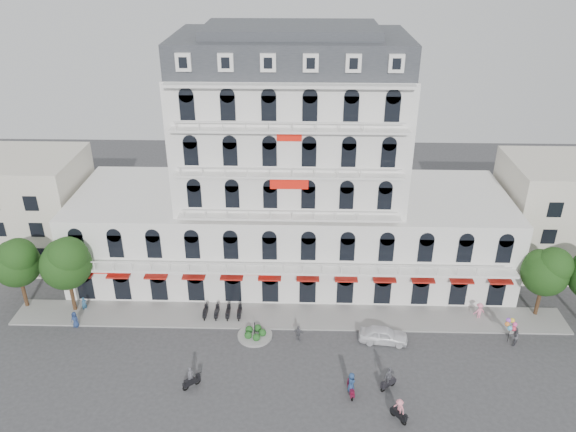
{
  "coord_description": "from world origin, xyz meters",
  "views": [
    {
      "loc": [
        1.17,
        -34.94,
        33.3
      ],
      "look_at": [
        -0.06,
        10.0,
        10.47
      ],
      "focal_mm": 35.0,
      "sensor_mm": 36.0,
      "label": 1
    }
  ],
  "objects_px": {
    "rider_northeast": "(389,378)",
    "rider_east": "(351,384)",
    "rider_center": "(399,410)",
    "balloon_vendor": "(513,333)",
    "rider_west": "(191,379)",
    "parked_car": "(383,335)"
  },
  "relations": [
    {
      "from": "parked_car",
      "to": "rider_center",
      "type": "bearing_deg",
      "value": -173.79
    },
    {
      "from": "rider_center",
      "to": "rider_west",
      "type": "bearing_deg",
      "value": -138.22
    },
    {
      "from": "rider_west",
      "to": "rider_center",
      "type": "bearing_deg",
      "value": -51.01
    },
    {
      "from": "rider_northeast",
      "to": "rider_east",
      "type": "bearing_deg",
      "value": -23.78
    },
    {
      "from": "balloon_vendor",
      "to": "rider_center",
      "type": "bearing_deg",
      "value": -141.45
    },
    {
      "from": "rider_west",
      "to": "rider_northeast",
      "type": "xyz_separation_m",
      "value": [
        16.03,
        0.27,
        0.24
      ]
    },
    {
      "from": "rider_west",
      "to": "balloon_vendor",
      "type": "bearing_deg",
      "value": -28.04
    },
    {
      "from": "parked_car",
      "to": "rider_west",
      "type": "xyz_separation_m",
      "value": [
        -16.35,
        -6.18,
        0.14
      ]
    },
    {
      "from": "parked_car",
      "to": "rider_center",
      "type": "height_order",
      "value": "rider_center"
    },
    {
      "from": "parked_car",
      "to": "balloon_vendor",
      "type": "distance_m",
      "value": 11.59
    },
    {
      "from": "rider_west",
      "to": "balloon_vendor",
      "type": "relative_size",
      "value": 0.83
    },
    {
      "from": "parked_car",
      "to": "rider_northeast",
      "type": "xyz_separation_m",
      "value": [
        -0.31,
        -5.91,
        0.38
      ]
    },
    {
      "from": "rider_center",
      "to": "parked_car",
      "type": "bearing_deg",
      "value": 142.34
    },
    {
      "from": "rider_east",
      "to": "rider_center",
      "type": "height_order",
      "value": "rider_east"
    },
    {
      "from": "rider_east",
      "to": "rider_northeast",
      "type": "bearing_deg",
      "value": -82.34
    },
    {
      "from": "rider_northeast",
      "to": "rider_west",
      "type": "bearing_deg",
      "value": -37.34
    },
    {
      "from": "rider_east",
      "to": "balloon_vendor",
      "type": "relative_size",
      "value": 0.92
    },
    {
      "from": "rider_west",
      "to": "balloon_vendor",
      "type": "height_order",
      "value": "balloon_vendor"
    },
    {
      "from": "parked_car",
      "to": "balloon_vendor",
      "type": "height_order",
      "value": "balloon_vendor"
    },
    {
      "from": "rider_east",
      "to": "balloon_vendor",
      "type": "xyz_separation_m",
      "value": [
        14.99,
        6.72,
        0.12
      ]
    },
    {
      "from": "parked_car",
      "to": "rider_west",
      "type": "height_order",
      "value": "rider_west"
    },
    {
      "from": "rider_northeast",
      "to": "rider_center",
      "type": "xyz_separation_m",
      "value": [
        0.33,
        -3.29,
        -0.07
      ]
    }
  ]
}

